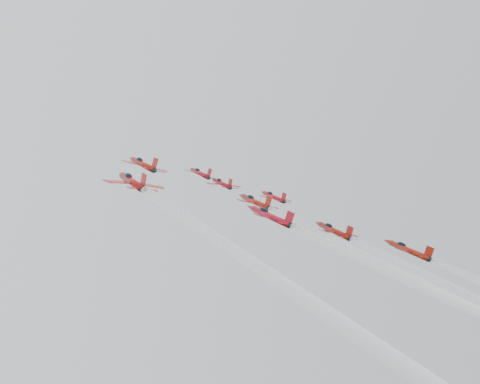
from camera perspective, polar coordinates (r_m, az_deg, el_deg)
jet_lead at (r=161.14m, az=-3.44°, el=1.62°), size 9.11×11.63×7.53m
jet_row2_left at (r=141.80m, az=-8.29°, el=2.38°), size 10.64×13.58×8.79m
jet_row2_center at (r=151.81m, az=-1.57°, el=0.75°), size 8.52×10.86×7.03m
jet_row2_right at (r=158.19m, az=2.86°, el=-0.39°), size 8.60×10.97×7.10m
jet_center at (r=98.78m, az=14.97°, el=-7.30°), size 9.53×89.33×54.43m
jet_rear_farleft at (r=66.07m, az=5.78°, el=-8.42°), size 10.20×95.57×58.23m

